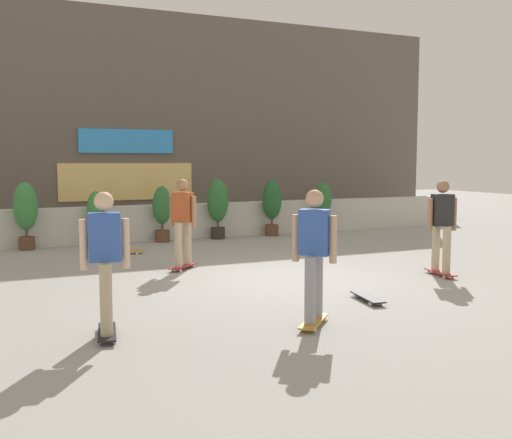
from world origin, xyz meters
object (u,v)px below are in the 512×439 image
potted_plant_3 (218,204)px  skater_by_wall_right (314,251)px  potted_plant_1 (96,215)px  skateboard_aside (368,297)px  potted_plant_4 (272,203)px  skater_mid_plaza (105,257)px  potted_plant_5 (323,204)px  skateboard_near_camera (124,251)px  potted_plant_0 (26,210)px  skater_by_wall_left (183,220)px  potted_plant_2 (162,210)px  skater_foreground (442,223)px

potted_plant_3 → skater_by_wall_right: (-1.94, -8.32, 0.02)m
potted_plant_1 → skateboard_aside: size_ratio=1.59×
potted_plant_4 → skater_mid_plaza: size_ratio=0.89×
potted_plant_5 → skater_mid_plaza: (-7.51, -7.74, 0.12)m
skateboard_near_camera → potted_plant_5: bearing=15.0°
skater_mid_plaza → potted_plant_0: bearing=92.4°
potted_plant_0 → skater_by_wall_right: skater_by_wall_right is taller
potted_plant_1 → skateboard_near_camera: 1.75m
potted_plant_4 → skateboard_aside: (-2.11, -7.49, -0.82)m
skater_mid_plaza → skater_by_wall_left: same height
potted_plant_2 → skater_by_wall_left: bearing=-100.2°
potted_plant_3 → skater_by_wall_right: bearing=-103.1°
potted_plant_0 → skater_by_wall_left: 4.61m
potted_plant_1 → potted_plant_0: bearing=180.0°
skater_by_wall_right → skateboard_near_camera: skater_by_wall_right is taller
skater_mid_plaza → skater_by_wall_right: size_ratio=1.00×
skater_by_wall_left → skateboard_aside: skater_by_wall_left is taller
potted_plant_3 → skater_by_wall_left: bearing=-119.4°
skater_by_wall_left → skateboard_near_camera: bearing=105.0°
potted_plant_0 → skater_foreground: (6.45, -6.40, 0.03)m
potted_plant_1 → potted_plant_2: 1.62m
potted_plant_0 → skateboard_aside: 8.59m
potted_plant_0 → potted_plant_3: size_ratio=0.99×
potted_plant_3 → potted_plant_4: size_ratio=1.04×
potted_plant_3 → skater_mid_plaza: (-4.36, -7.74, 0.02)m
potted_plant_5 → skater_foreground: skater_foreground is taller
skater_by_wall_right → skater_foreground: 4.17m
potted_plant_3 → skater_foreground: (1.77, -6.40, 0.02)m
potted_plant_1 → skater_by_wall_right: 8.41m
potted_plant_1 → skater_mid_plaza: size_ratio=0.77×
potted_plant_2 → skater_mid_plaza: 8.25m
potted_plant_2 → skater_by_wall_left: 3.94m
potted_plant_0 → skateboard_near_camera: 2.60m
skater_by_wall_left → skater_foreground: size_ratio=1.00×
skater_by_wall_right → skateboard_aside: skater_by_wall_right is taller
potted_plant_5 → skateboard_near_camera: potted_plant_5 is taller
potted_plant_4 → skater_by_wall_left: bearing=-134.1°
potted_plant_2 → skater_foreground: skater_foreground is taller
skateboard_near_camera → skateboard_aside: bearing=-69.1°
skater_mid_plaza → skateboard_near_camera: size_ratio=2.08×
potted_plant_2 → potted_plant_5: potted_plant_5 is taller
skateboard_near_camera → skater_by_wall_left: bearing=-75.0°
skater_by_wall_left → skater_foreground: bearing=-32.5°
potted_plant_3 → skateboard_near_camera: (-2.80, -1.59, -0.86)m
skateboard_aside → skater_by_wall_right: bearing=-149.0°
potted_plant_0 → potted_plant_5: bearing=0.0°
skater_by_wall_left → skater_foreground: 4.69m
potted_plant_0 → potted_plant_4: size_ratio=1.03×
skater_mid_plaza → skateboard_aside: skater_mid_plaza is taller
potted_plant_0 → skateboard_aside: potted_plant_0 is taller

